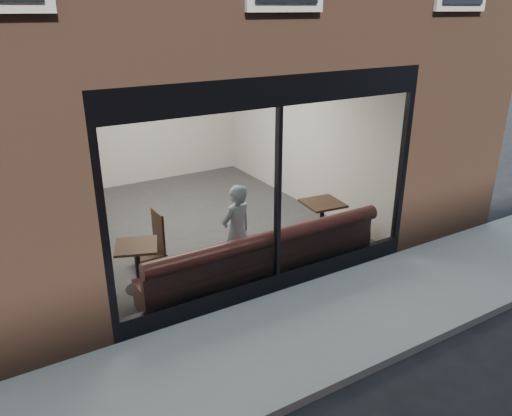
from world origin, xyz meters
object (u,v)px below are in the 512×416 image
cafe_table_right (323,203)px  person (237,233)px  cafe_chair_left (149,254)px  banquette (262,266)px  cafe_table_left (136,246)px

cafe_table_right → person: bearing=-168.6°
cafe_table_right → cafe_chair_left: cafe_table_right is taller
banquette → cafe_chair_left: bearing=136.7°
person → cafe_table_left: (-1.45, 0.44, -0.04)m
person → cafe_table_right: bearing=176.9°
cafe_table_right → cafe_chair_left: bearing=167.7°
banquette → person: size_ratio=2.56×
cafe_table_left → cafe_chair_left: cafe_table_left is taller
banquette → cafe_table_right: cafe_table_right is taller
banquette → cafe_table_left: bearing=158.8°
cafe_chair_left → cafe_table_left: bearing=57.1°
banquette → cafe_table_left: size_ratio=6.61×
cafe_table_right → banquette: bearing=-158.9°
banquette → cafe_chair_left: (-1.39, 1.31, 0.01)m
banquette → cafe_chair_left: banquette is taller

